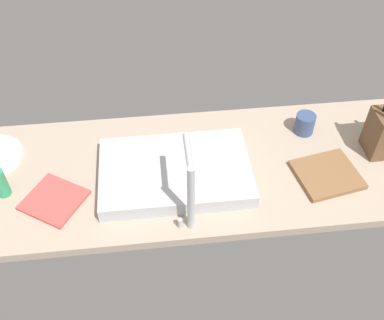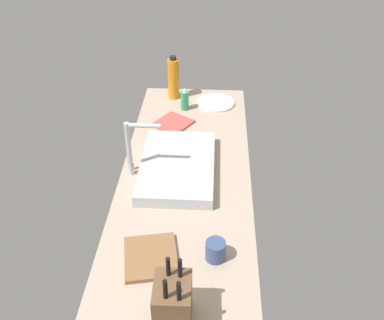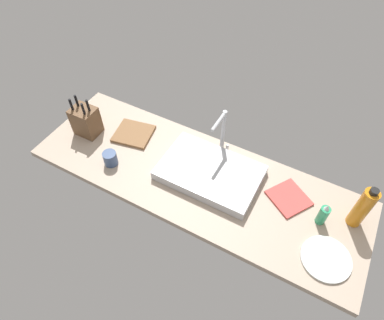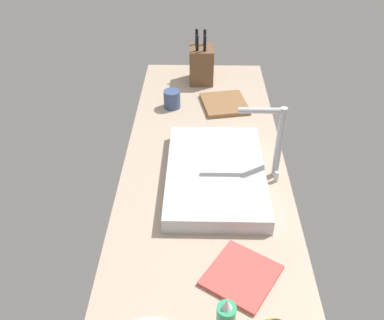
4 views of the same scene
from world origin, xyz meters
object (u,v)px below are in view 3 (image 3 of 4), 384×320
at_px(cutting_board, 134,134).
at_px(water_bottle, 362,208).
at_px(dinner_plate, 326,259).
at_px(soap_bottle, 323,215).
at_px(faucet, 222,129).
at_px(dish_towel, 289,198).
at_px(sink_basin, 210,172).
at_px(knife_block, 86,121).
at_px(coffee_mug, 110,158).

relative_size(cutting_board, water_bottle, 0.80).
distance_m(water_bottle, dinner_plate, 0.29).
bearing_deg(water_bottle, soap_bottle, -151.69).
height_order(water_bottle, dinner_plate, water_bottle).
distance_m(cutting_board, water_bottle, 1.27).
relative_size(faucet, dish_towel, 1.51).
xyz_separation_m(cutting_board, dinner_plate, (1.20, -0.22, -0.00)).
relative_size(cutting_board, dish_towel, 1.16).
bearing_deg(dinner_plate, dish_towel, 137.01).
height_order(sink_basin, water_bottle, water_bottle).
bearing_deg(knife_block, dinner_plate, -5.72).
height_order(faucet, cutting_board, faucet).
bearing_deg(dish_towel, faucet, 163.51).
xyz_separation_m(sink_basin, dish_towel, (0.42, 0.06, -0.02)).
height_order(sink_basin, coffee_mug, coffee_mug).
height_order(faucet, knife_block, faucet).
distance_m(knife_block, water_bottle, 1.52).
xyz_separation_m(sink_basin, water_bottle, (0.73, 0.08, 0.10)).
bearing_deg(dinner_plate, coffee_mug, -179.31).
relative_size(faucet, coffee_mug, 3.45).
relative_size(cutting_board, coffee_mug, 2.65).
height_order(knife_block, water_bottle, water_bottle).
relative_size(water_bottle, dinner_plate, 1.17).
bearing_deg(coffee_mug, dish_towel, 14.72).
bearing_deg(cutting_board, knife_block, -156.54).
relative_size(sink_basin, dinner_plate, 2.34).
distance_m(water_bottle, coffee_mug, 1.28).
distance_m(soap_bottle, water_bottle, 0.17).
height_order(cutting_board, soap_bottle, soap_bottle).
xyz_separation_m(knife_block, water_bottle, (1.52, 0.14, 0.03)).
bearing_deg(knife_block, dish_towel, 4.34).
relative_size(water_bottle, dish_towel, 1.44).
bearing_deg(sink_basin, soap_bottle, 0.86).
distance_m(soap_bottle, dinner_plate, 0.20).
distance_m(cutting_board, coffee_mug, 0.24).
height_order(sink_basin, dish_towel, sink_basin).
bearing_deg(coffee_mug, water_bottle, 12.14).
bearing_deg(soap_bottle, coffee_mug, -170.13).
relative_size(faucet, water_bottle, 1.05).
bearing_deg(faucet, water_bottle, -8.22).
distance_m(knife_block, coffee_mug, 0.30).
distance_m(dinner_plate, dish_towel, 0.34).
bearing_deg(sink_basin, cutting_board, 174.18).
bearing_deg(water_bottle, coffee_mug, -167.86).
relative_size(knife_block, dinner_plate, 1.11).
xyz_separation_m(cutting_board, soap_bottle, (1.13, -0.05, 0.05)).
distance_m(cutting_board, soap_bottle, 1.13).
bearing_deg(knife_block, sink_basin, 2.75).
height_order(cutting_board, dinner_plate, cutting_board).
xyz_separation_m(cutting_board, dish_towel, (0.96, 0.01, -0.00)).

